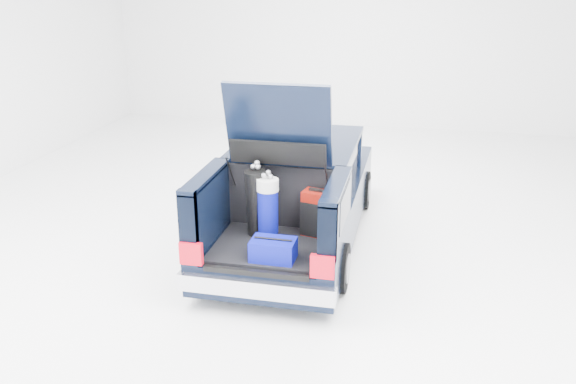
% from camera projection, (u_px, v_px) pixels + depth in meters
% --- Properties ---
extents(ground, '(14.00, 14.00, 0.00)m').
position_uv_depth(ground, '(295.00, 239.00, 8.84)').
color(ground, white).
rests_on(ground, ground).
extents(car, '(1.87, 4.65, 2.47)m').
position_uv_depth(car, '(297.00, 193.00, 8.70)').
color(car, black).
rests_on(car, ground).
extents(red_suitcase, '(0.40, 0.31, 0.60)m').
position_uv_depth(red_suitcase, '(318.00, 214.00, 7.43)').
color(red_suitcase, '#690A03').
rests_on(red_suitcase, car).
extents(black_golf_bag, '(0.35, 0.38, 0.93)m').
position_uv_depth(black_golf_bag, '(257.00, 203.00, 7.40)').
color(black_golf_bag, black).
rests_on(black_golf_bag, car).
extents(blue_golf_bag, '(0.28, 0.28, 0.88)m').
position_uv_depth(blue_golf_bag, '(268.00, 209.00, 7.26)').
color(blue_golf_bag, black).
rests_on(blue_golf_bag, car).
extents(blue_duffel, '(0.50, 0.33, 0.26)m').
position_uv_depth(blue_duffel, '(273.00, 250.00, 6.86)').
color(blue_duffel, '#05087D').
rests_on(blue_duffel, car).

